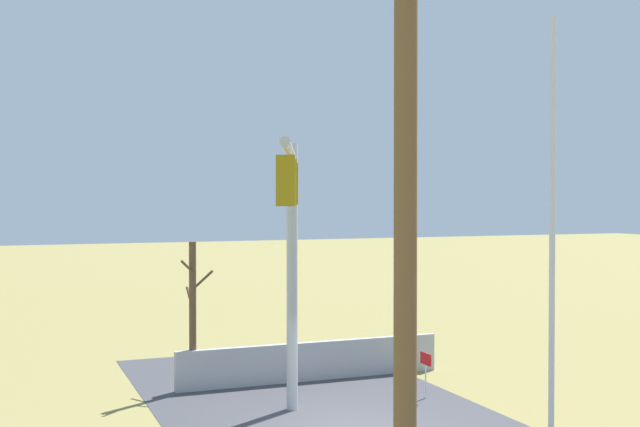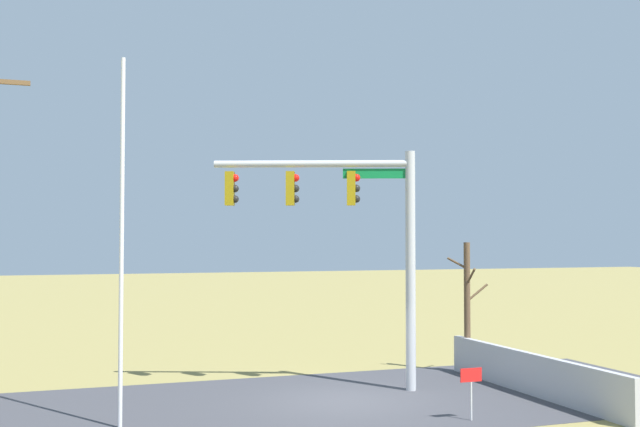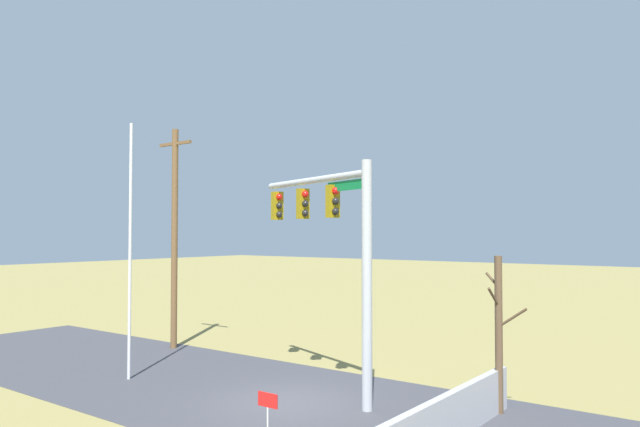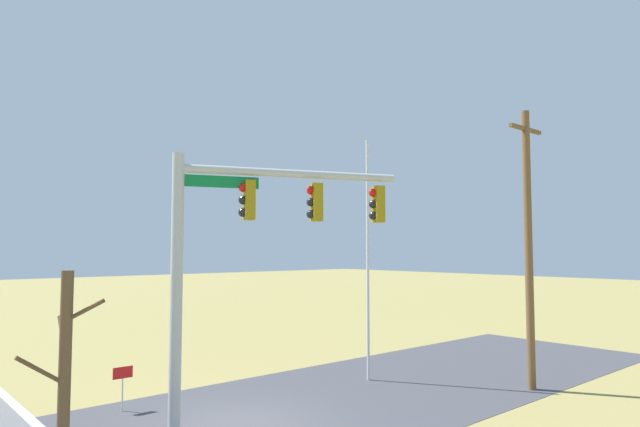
{
  "view_description": "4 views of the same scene",
  "coord_description": "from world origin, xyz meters",
  "px_view_note": "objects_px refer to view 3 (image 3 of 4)",
  "views": [
    {
      "loc": [
        -16.69,
        7.4,
        5.34
      ],
      "look_at": [
        -0.46,
        0.97,
        5.01
      ],
      "focal_mm": 44.89,
      "sensor_mm": 36.0,
      "label": 1
    },
    {
      "loc": [
        -7.28,
        -18.73,
        4.2
      ],
      "look_at": [
        0.05,
        2.11,
        4.98
      ],
      "focal_mm": 42.77,
      "sensor_mm": 36.0,
      "label": 2
    },
    {
      "loc": [
        10.92,
        -13.05,
        4.75
      ],
      "look_at": [
        -0.22,
        1.83,
        5.35
      ],
      "focal_mm": 33.76,
      "sensor_mm": 36.0,
      "label": 3
    },
    {
      "loc": [
        7.98,
        12.24,
        4.49
      ],
      "look_at": [
        -1.4,
        1.47,
        5.43
      ],
      "focal_mm": 30.63,
      "sensor_mm": 36.0,
      "label": 4
    }
  ],
  "objects_px": {
    "signal_mast": "(334,234)",
    "flagpole": "(130,250)",
    "open_sign": "(268,407)",
    "bare_tree": "(499,332)",
    "utility_pole": "(175,234)"
  },
  "relations": [
    {
      "from": "signal_mast",
      "to": "flagpole",
      "type": "bearing_deg",
      "value": -160.72
    },
    {
      "from": "flagpole",
      "to": "open_sign",
      "type": "xyz_separation_m",
      "value": [
        7.79,
        -1.98,
        -3.27
      ]
    },
    {
      "from": "bare_tree",
      "to": "open_sign",
      "type": "bearing_deg",
      "value": -119.62
    },
    {
      "from": "utility_pole",
      "to": "bare_tree",
      "type": "relative_size",
      "value": 2.19
    },
    {
      "from": "signal_mast",
      "to": "bare_tree",
      "type": "height_order",
      "value": "signal_mast"
    },
    {
      "from": "utility_pole",
      "to": "bare_tree",
      "type": "bearing_deg",
      "value": -3.01
    },
    {
      "from": "flagpole",
      "to": "open_sign",
      "type": "relative_size",
      "value": 6.85
    },
    {
      "from": "signal_mast",
      "to": "bare_tree",
      "type": "relative_size",
      "value": 1.62
    },
    {
      "from": "signal_mast",
      "to": "open_sign",
      "type": "bearing_deg",
      "value": -73.69
    },
    {
      "from": "open_sign",
      "to": "bare_tree",
      "type": "bearing_deg",
      "value": 60.38
    },
    {
      "from": "bare_tree",
      "to": "open_sign",
      "type": "relative_size",
      "value": 3.39
    },
    {
      "from": "signal_mast",
      "to": "flagpole",
      "type": "distance_m",
      "value": 6.95
    },
    {
      "from": "bare_tree",
      "to": "open_sign",
      "type": "height_order",
      "value": "bare_tree"
    },
    {
      "from": "utility_pole",
      "to": "bare_tree",
      "type": "distance_m",
      "value": 14.25
    },
    {
      "from": "signal_mast",
      "to": "flagpole",
      "type": "height_order",
      "value": "flagpole"
    }
  ]
}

